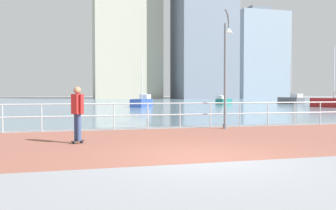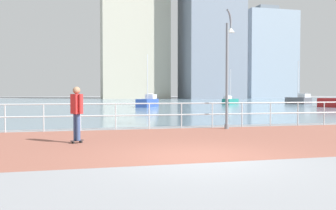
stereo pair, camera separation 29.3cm
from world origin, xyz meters
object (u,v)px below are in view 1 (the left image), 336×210
at_px(sailboat_navy, 335,102).
at_px(sailboat_ivory, 142,102).
at_px(sailboat_teal, 224,101).
at_px(sailboat_white, 291,100).
at_px(lamppost, 226,63).
at_px(skateboarder, 77,109).

bearing_deg(sailboat_navy, sailboat_ivory, 161.97).
height_order(sailboat_teal, sailboat_white, sailboat_white).
height_order(lamppost, sailboat_white, sailboat_white).
bearing_deg(sailboat_teal, sailboat_ivory, -152.15).
xyz_separation_m(lamppost, skateboarder, (-6.19, -3.13, -1.76)).
distance_m(lamppost, sailboat_white, 37.06).
height_order(lamppost, skateboarder, lamppost).
bearing_deg(sailboat_teal, skateboarder, -119.96).
relative_size(lamppost, sailboat_white, 0.85).
distance_m(lamppost, skateboarder, 7.15).
bearing_deg(skateboarder, lamppost, 26.80).
height_order(sailboat_ivory, sailboat_navy, sailboat_navy).
relative_size(lamppost, sailboat_teal, 1.07).
relative_size(lamppost, sailboat_ivory, 0.89).
bearing_deg(skateboarder, sailboat_ivory, 75.60).
bearing_deg(sailboat_teal, lamppost, -113.36).
xyz_separation_m(lamppost, sailboat_white, (22.74, 29.17, -2.22)).
xyz_separation_m(skateboarder, sailboat_white, (28.93, 32.30, -0.46)).
relative_size(skateboarder, sailboat_ivory, 0.30).
bearing_deg(sailboat_ivory, sailboat_navy, -18.03).
relative_size(skateboarder, sailboat_teal, 0.36).
bearing_deg(sailboat_white, sailboat_navy, -102.41).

